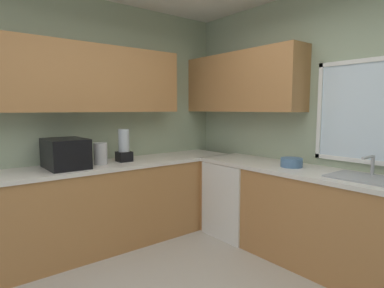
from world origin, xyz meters
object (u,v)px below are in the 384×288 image
(dishwasher, at_px, (238,198))
(microwave, at_px, (66,153))
(kettle, at_px, (101,154))
(blender_appliance, at_px, (124,147))
(sink_assembly, at_px, (364,177))
(bowl, at_px, (291,162))

(dishwasher, distance_m, microwave, 1.98)
(microwave, distance_m, kettle, 0.35)
(kettle, bearing_deg, blender_appliance, 94.09)
(kettle, distance_m, blender_appliance, 0.28)
(dishwasher, bearing_deg, blender_appliance, -120.32)
(sink_assembly, relative_size, blender_appliance, 1.46)
(microwave, bearing_deg, sink_assembly, 41.12)
(kettle, height_order, bowl, kettle)
(kettle, height_order, sink_assembly, kettle)
(microwave, relative_size, bowl, 2.24)
(kettle, xyz_separation_m, sink_assembly, (2.04, 1.45, -0.10))
(microwave, height_order, blender_appliance, blender_appliance)
(dishwasher, bearing_deg, kettle, -114.44)
(sink_assembly, xyz_separation_m, bowl, (-0.70, -0.01, 0.03))
(sink_assembly, bearing_deg, blender_appliance, -150.46)
(sink_assembly, bearing_deg, dishwasher, -178.47)
(dishwasher, relative_size, kettle, 3.74)
(sink_assembly, height_order, blender_appliance, blender_appliance)
(bowl, xyz_separation_m, blender_appliance, (-1.36, -1.16, 0.12))
(microwave, height_order, kettle, microwave)
(kettle, bearing_deg, microwave, -93.27)
(dishwasher, height_order, bowl, bowl)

